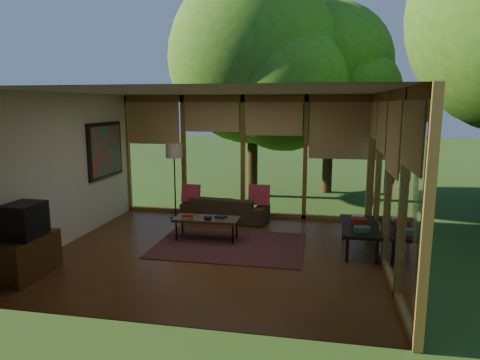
% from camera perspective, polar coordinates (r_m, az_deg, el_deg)
% --- Properties ---
extents(floor, '(5.50, 5.50, 0.00)m').
position_cam_1_polar(floor, '(7.43, -3.19, -9.54)').
color(floor, brown).
rests_on(floor, ground).
extents(ceiling, '(5.50, 5.50, 0.00)m').
position_cam_1_polar(ceiling, '(7.01, -3.40, 11.74)').
color(ceiling, white).
rests_on(ceiling, ground).
extents(wall_left, '(0.04, 5.00, 2.70)m').
position_cam_1_polar(wall_left, '(8.21, -22.25, 1.31)').
color(wall_left, beige).
rests_on(wall_left, ground).
extents(wall_front, '(5.50, 0.04, 2.70)m').
position_cam_1_polar(wall_front, '(4.76, -10.67, -4.00)').
color(wall_front, beige).
rests_on(wall_front, ground).
extents(window_wall_back, '(5.50, 0.12, 2.70)m').
position_cam_1_polar(window_wall_back, '(9.52, 0.39, 3.17)').
color(window_wall_back, olive).
rests_on(window_wall_back, ground).
extents(window_wall_right, '(0.12, 5.00, 2.70)m').
position_cam_1_polar(window_wall_right, '(6.96, 19.23, 0.05)').
color(window_wall_right, olive).
rests_on(window_wall_right, ground).
extents(tree_nw, '(4.50, 4.50, 5.94)m').
position_cam_1_polar(tree_nw, '(11.73, 1.79, 15.91)').
color(tree_nw, '#382714').
rests_on(tree_nw, ground).
extents(tree_ne, '(3.38, 3.38, 5.24)m').
position_cam_1_polar(tree_ne, '(12.46, 12.03, 14.68)').
color(tree_ne, '#382714').
rests_on(tree_ne, ground).
extents(rug, '(2.63, 1.86, 0.01)m').
position_cam_1_polar(rug, '(7.73, -1.38, -8.69)').
color(rug, maroon).
rests_on(rug, floor).
extents(sofa, '(1.91, 0.94, 0.54)m').
position_cam_1_polar(sofa, '(9.29, -2.00, -3.80)').
color(sofa, '#3A2D1D').
rests_on(sofa, floor).
extents(pillow_left, '(0.39, 0.21, 0.41)m').
position_cam_1_polar(pillow_left, '(9.37, -6.56, -1.81)').
color(pillow_left, maroon).
rests_on(pillow_left, sofa).
extents(pillow_right, '(0.43, 0.23, 0.45)m').
position_cam_1_polar(pillow_right, '(9.03, 2.57, -2.06)').
color(pillow_right, maroon).
rests_on(pillow_right, sofa).
extents(ct_book_lower, '(0.21, 0.18, 0.03)m').
position_cam_1_polar(ct_book_lower, '(7.99, -7.01, -4.90)').
color(ct_book_lower, beige).
rests_on(ct_book_lower, coffee_table).
extents(ct_book_upper, '(0.22, 0.19, 0.03)m').
position_cam_1_polar(ct_book_upper, '(7.98, -7.01, -4.68)').
color(ct_book_upper, maroon).
rests_on(ct_book_upper, coffee_table).
extents(ct_book_side, '(0.23, 0.20, 0.03)m').
position_cam_1_polar(ct_book_side, '(7.95, -2.58, -4.90)').
color(ct_book_side, '#161632').
rests_on(ct_book_side, coffee_table).
extents(ct_bowl, '(0.16, 0.16, 0.07)m').
position_cam_1_polar(ct_bowl, '(7.83, -4.32, -5.01)').
color(ct_bowl, black).
rests_on(ct_bowl, coffee_table).
extents(media_cabinet, '(0.50, 1.00, 0.60)m').
position_cam_1_polar(media_cabinet, '(7.06, -26.62, -9.13)').
color(media_cabinet, '#4E3015').
rests_on(media_cabinet, floor).
extents(television, '(0.45, 0.55, 0.50)m').
position_cam_1_polar(television, '(6.90, -26.84, -4.82)').
color(television, black).
rests_on(television, media_cabinet).
extents(console_book_a, '(0.26, 0.20, 0.09)m').
position_cam_1_polar(console_book_a, '(7.23, 15.94, -6.33)').
color(console_book_a, '#325847').
rests_on(console_book_a, side_console).
extents(console_book_b, '(0.25, 0.19, 0.11)m').
position_cam_1_polar(console_book_b, '(7.66, 15.66, -5.32)').
color(console_book_b, maroon).
rests_on(console_book_b, side_console).
extents(console_book_c, '(0.23, 0.18, 0.06)m').
position_cam_1_polar(console_book_c, '(8.06, 15.42, -4.74)').
color(console_book_c, beige).
rests_on(console_book_c, side_console).
extents(floor_lamp, '(0.36, 0.36, 1.65)m').
position_cam_1_polar(floor_lamp, '(9.41, -8.78, 3.31)').
color(floor_lamp, black).
rests_on(floor_lamp, floor).
extents(coffee_table, '(1.20, 0.50, 0.43)m').
position_cam_1_polar(coffee_table, '(7.95, -4.48, -5.29)').
color(coffee_table, '#4E3015').
rests_on(coffee_table, floor).
extents(side_console, '(0.60, 1.40, 0.46)m').
position_cam_1_polar(side_console, '(7.64, 15.65, -6.13)').
color(side_console, black).
rests_on(side_console, floor).
extents(wall_painting, '(0.06, 1.35, 1.15)m').
position_cam_1_polar(wall_painting, '(9.36, -17.49, 3.82)').
color(wall_painting, black).
rests_on(wall_painting, wall_left).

